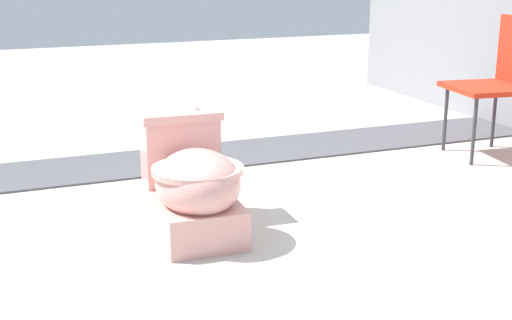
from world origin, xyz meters
TOP-DOWN VIEW (x-y plane):
  - ground_plane at (0.00, 0.00)m, footprint 14.00×14.00m
  - gravel_strip at (-1.10, 0.50)m, footprint 0.56×8.00m
  - toilet at (0.04, -0.15)m, footprint 0.65×0.41m
  - folding_chair_left at (-0.50, 1.96)m, footprint 0.50×0.50m

SIDE VIEW (x-z plane):
  - ground_plane at x=0.00m, z-range 0.00..0.00m
  - gravel_strip at x=-1.10m, z-range 0.00..0.01m
  - toilet at x=0.04m, z-range -0.04..0.48m
  - folding_chair_left at x=-0.50m, z-range 0.09..0.93m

